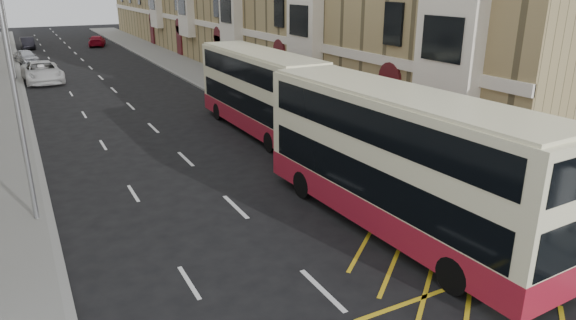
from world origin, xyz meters
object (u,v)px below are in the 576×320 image
street_lamp_near (16,86)px  car_dark (27,43)px  street_lamp_far (7,22)px  double_decker_front (397,161)px  car_silver (26,56)px  white_van (42,72)px  pedestrian_far (415,172)px  car_red (97,41)px  double_decker_rear (260,92)px

street_lamp_near → car_dark: size_ratio=1.95×
street_lamp_far → double_decker_front: size_ratio=0.69×
street_lamp_near → car_silver: 40.17m
white_van → street_lamp_near: bearing=-97.0°
pedestrian_far → white_van: pedestrian_far is taller
pedestrian_far → car_red: pedestrian_far is taller
car_red → double_decker_front: bearing=103.3°
street_lamp_near → white_van: bearing=86.1°
car_silver → car_red: size_ratio=0.88×
car_silver → car_red: 14.61m
double_decker_rear → street_lamp_far: bearing=115.6°
pedestrian_far → double_decker_front: bearing=65.9°
double_decker_front → white_van: bearing=101.2°
double_decker_rear → pedestrian_far: 10.93m
street_lamp_near → double_decker_rear: 13.34m
double_decker_front → street_lamp_far: bearing=103.2°
car_silver → car_dark: (0.63, 12.99, 0.00)m
car_dark → pedestrian_far: bearing=-81.3°
double_decker_front → white_van: (-8.39, 33.89, -1.49)m
pedestrian_far → white_van: 33.88m
car_red → car_silver: bearing=67.1°
street_lamp_near → car_silver: (1.15, 39.96, -3.96)m
double_decker_front → pedestrian_far: 3.27m
double_decker_front → car_silver: bearing=98.5°
white_van → car_dark: (-0.13, 25.04, -0.16)m
double_decker_rear → pedestrian_far: bearing=-83.2°
double_decker_front → car_dark: (-8.51, 58.92, -1.65)m
street_lamp_far → car_red: street_lamp_far is taller
white_van → car_red: (7.75, 23.92, -0.18)m
car_silver → double_decker_rear: bearing=-87.5°
double_decker_front → double_decker_rear: double_decker_front is taller
white_van → car_dark: white_van is taller
car_dark → street_lamp_far: bearing=-96.5°
double_decker_rear → street_lamp_near: bearing=-150.2°
street_lamp_far → car_dark: bearing=85.6°
car_dark → car_red: size_ratio=0.92×
double_decker_front → car_red: (-0.64, 57.81, -1.67)m
street_lamp_far → double_decker_front: (10.30, -35.97, -2.31)m
street_lamp_near → pedestrian_far: street_lamp_near is taller
street_lamp_far → pedestrian_far: street_lamp_far is taller
double_decker_rear → white_van: size_ratio=1.81×
street_lamp_near → white_van: 28.24m
street_lamp_near → street_lamp_far: bearing=90.0°
street_lamp_near → car_silver: size_ratio=2.02×
car_silver → double_decker_front: bearing=-93.2°
street_lamp_near → car_dark: street_lamp_near is taller
street_lamp_near → white_van: size_ratio=1.33×
street_lamp_far → double_decker_rear: street_lamp_far is taller
street_lamp_near → double_decker_rear: bearing=30.1°
street_lamp_far → car_silver: (1.15, 9.96, -3.96)m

